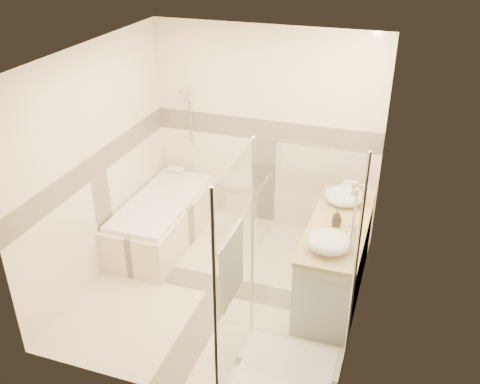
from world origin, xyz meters
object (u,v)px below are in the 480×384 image
(vessel_sink_far, at_px, (328,242))
(bathtub, at_px, (163,217))
(vessel_sink_near, at_px, (344,196))
(amenity_bottle_a, at_px, (337,218))
(vanity, at_px, (335,258))
(shower_enclosure, at_px, (276,326))
(amenity_bottle_b, at_px, (337,218))

(vessel_sink_far, bearing_deg, bathtub, 158.32)
(bathtub, relative_size, vessel_sink_near, 4.01)
(vessel_sink_near, xyz_separation_m, amenity_bottle_a, (0.00, -0.49, 0.00))
(vanity, height_order, shower_enclosure, shower_enclosure)
(vessel_sink_far, relative_size, amenity_bottle_b, 3.15)
(shower_enclosure, xyz_separation_m, vessel_sink_near, (0.27, 1.70, 0.43))
(vanity, height_order, amenity_bottle_b, amenity_bottle_b)
(bathtub, relative_size, amenity_bottle_b, 12.87)
(shower_enclosure, bearing_deg, bathtub, 138.90)
(shower_enclosure, relative_size, amenity_bottle_b, 15.45)
(vanity, xyz_separation_m, amenity_bottle_a, (-0.02, -0.06, 0.51))
(bathtub, relative_size, amenity_bottle_a, 9.96)
(vanity, xyz_separation_m, vessel_sink_near, (-0.02, 0.43, 0.51))
(vanity, relative_size, vessel_sink_far, 3.90)
(vessel_sink_far, bearing_deg, amenity_bottle_a, 90.00)
(bathtub, relative_size, shower_enclosure, 0.83)
(vessel_sink_near, height_order, vessel_sink_far, vessel_sink_near)
(vessel_sink_near, bearing_deg, vessel_sink_far, -90.00)
(shower_enclosure, distance_m, vessel_sink_near, 1.78)
(vessel_sink_far, height_order, amenity_bottle_a, amenity_bottle_a)
(shower_enclosure, bearing_deg, vessel_sink_near, 80.90)
(vessel_sink_far, bearing_deg, amenity_bottle_b, 90.00)
(shower_enclosure, height_order, vessel_sink_near, shower_enclosure)
(shower_enclosure, relative_size, vessel_sink_near, 4.81)
(vessel_sink_far, distance_m, amenity_bottle_b, 0.47)
(bathtub, relative_size, vanity, 1.05)
(vanity, distance_m, amenity_bottle_b, 0.49)
(vessel_sink_far, xyz_separation_m, amenity_bottle_a, (0.00, 0.44, 0.00))
(amenity_bottle_a, distance_m, amenity_bottle_b, 0.04)
(shower_enclosure, xyz_separation_m, amenity_bottle_b, (0.27, 1.25, 0.41))
(bathtub, distance_m, vessel_sink_far, 2.38)
(shower_enclosure, bearing_deg, amenity_bottle_a, 77.32)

